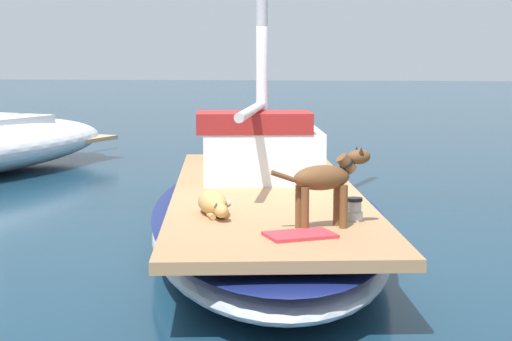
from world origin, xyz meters
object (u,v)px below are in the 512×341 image
Objects in this scene: sailboat_main at (265,217)px; deck_towel at (300,235)px; dog_brown at (326,180)px; coiled_rope at (215,203)px; dog_tan at (213,204)px; deck_winch at (354,210)px.

deck_towel is at bearing -77.85° from sailboat_main.
dog_brown is 2.72× the size of coiled_rope.
dog_brown is at bearing -70.38° from sailboat_main.
dog_tan is 1.23m from deck_towel.
deck_winch is at bearing -24.42° from coiled_rope.
deck_winch is 1.53m from coiled_rope.
dog_tan reaches higher than deck_winch.
dog_brown is (0.73, -2.05, 0.75)m from sailboat_main.
dog_brown is at bearing 61.91° from deck_towel.
dog_brown is 1.57× the size of deck_towel.
dog_tan is 2.83× the size of coiled_rope.
dog_tan is at bearing -102.35° from sailboat_main.
deck_winch is at bearing -5.44° from dog_tan.
dog_tan reaches higher than deck_towel.
deck_winch is (1.32, -0.13, -0.01)m from dog_tan.
dog_tan reaches higher than coiled_rope.
coiled_rope reaches higher than sailboat_main.
deck_winch is at bearing 58.40° from deck_towel.
deck_towel is at bearing -118.09° from dog_brown.
sailboat_main is 8.22× the size of dog_tan.
sailboat_main is 23.23× the size of coiled_rope.
dog_brown reaches higher than deck_towel.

